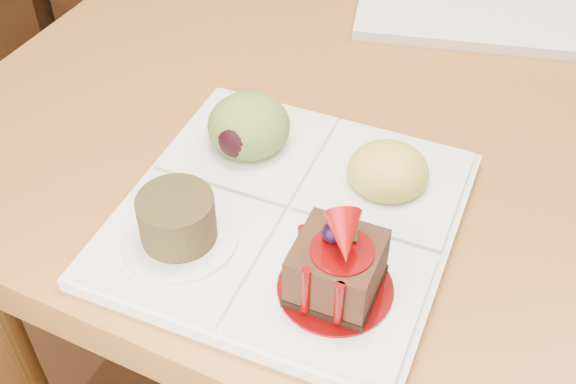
% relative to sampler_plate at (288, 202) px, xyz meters
% --- Properties ---
extents(ground, '(6.00, 6.00, 0.00)m').
position_rel_sampler_plate_xyz_m(ground, '(0.13, 0.75, -0.77)').
color(ground, brown).
extents(sampler_plate, '(0.27, 0.27, 0.10)m').
position_rel_sampler_plate_xyz_m(sampler_plate, '(0.00, 0.00, 0.00)').
color(sampler_plate, white).
rests_on(sampler_plate, dining_table).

